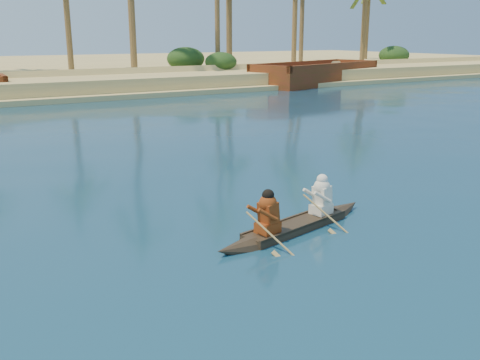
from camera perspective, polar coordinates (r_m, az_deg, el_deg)
canoe at (r=12.11m, az=5.95°, el=-4.18°), size 4.74×1.62×1.30m
barge_right at (r=49.16m, az=8.12°, el=11.02°), size 14.29×8.12×2.26m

